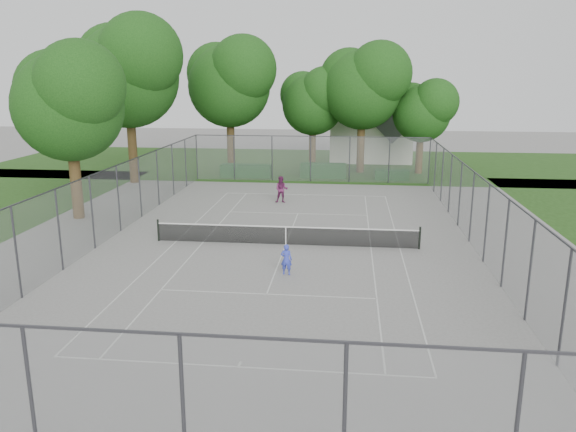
# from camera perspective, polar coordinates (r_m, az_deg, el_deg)

# --- Properties ---
(ground) EXTENTS (120.00, 120.00, 0.00)m
(ground) POSITION_cam_1_polar(r_m,az_deg,el_deg) (27.37, -0.23, -2.94)
(ground) COLOR slate
(ground) RESTS_ON ground
(grass_far) EXTENTS (60.00, 20.00, 0.00)m
(grass_far) POSITION_cam_1_polar(r_m,az_deg,el_deg) (52.70, 2.97, 5.33)
(grass_far) COLOR #1E4212
(grass_far) RESTS_ON ground
(court_markings) EXTENTS (11.03, 23.83, 0.01)m
(court_markings) POSITION_cam_1_polar(r_m,az_deg,el_deg) (27.37, -0.23, -2.93)
(court_markings) COLOR beige
(court_markings) RESTS_ON ground
(tennis_net) EXTENTS (12.87, 0.10, 1.10)m
(tennis_net) POSITION_cam_1_polar(r_m,az_deg,el_deg) (27.22, -0.23, -1.92)
(tennis_net) COLOR black
(tennis_net) RESTS_ON ground
(perimeter_fence) EXTENTS (18.08, 34.08, 3.52)m
(perimeter_fence) POSITION_cam_1_polar(r_m,az_deg,el_deg) (26.89, -0.23, 0.74)
(perimeter_fence) COLOR #38383D
(perimeter_fence) RESTS_ON ground
(tree_far_left) EXTENTS (7.83, 7.15, 11.25)m
(tree_far_left) POSITION_cam_1_polar(r_m,az_deg,el_deg) (47.77, -5.88, 13.68)
(tree_far_left) COLOR #3E2C16
(tree_far_left) RESTS_ON ground
(tree_far_midleft) EXTENTS (6.12, 5.59, 8.80)m
(tree_far_midleft) POSITION_cam_1_polar(r_m,az_deg,el_deg) (49.26, 2.63, 11.78)
(tree_far_midleft) COLOR #3E2C16
(tree_far_midleft) RESTS_ON ground
(tree_far_midright) EXTENTS (7.50, 6.85, 10.78)m
(tree_far_midright) POSITION_cam_1_polar(r_m,az_deg,el_deg) (47.70, 7.71, 13.24)
(tree_far_midright) COLOR #3E2C16
(tree_far_midright) RESTS_ON ground
(tree_far_right) EXTENTS (5.45, 4.97, 7.83)m
(tree_far_right) POSITION_cam_1_polar(r_m,az_deg,el_deg) (48.13, 13.54, 10.56)
(tree_far_right) COLOR #3E2C16
(tree_far_right) RESTS_ON ground
(tree_side_back) EXTENTS (8.64, 7.89, 12.42)m
(tree_side_back) POSITION_cam_1_polar(r_m,az_deg,el_deg) (44.18, -15.93, 14.25)
(tree_side_back) COLOR #3E2C16
(tree_side_back) RESTS_ON ground
(tree_side_front) EXTENTS (6.91, 6.31, 9.94)m
(tree_side_front) POSITION_cam_1_polar(r_m,az_deg,el_deg) (33.70, -21.37, 11.12)
(tree_side_front) COLOR #3E2C16
(tree_side_front) RESTS_ON ground
(hedge_left) EXTENTS (4.08, 1.22, 1.02)m
(hedge_left) POSITION_cam_1_polar(r_m,az_deg,el_deg) (45.83, -4.26, 4.62)
(hedge_left) COLOR #154317
(hedge_left) RESTS_ON ground
(hedge_mid) EXTENTS (3.67, 1.05, 1.15)m
(hedge_mid) POSITION_cam_1_polar(r_m,az_deg,el_deg) (45.44, 3.61, 4.64)
(hedge_mid) COLOR #154317
(hedge_mid) RESTS_ON ground
(hedge_right) EXTENTS (2.64, 0.97, 0.79)m
(hedge_right) POSITION_cam_1_polar(r_m,az_deg,el_deg) (45.14, 10.50, 4.14)
(hedge_right) COLOR #154317
(hedge_right) RESTS_ON ground
(house) EXTENTS (7.60, 5.89, 9.46)m
(house) POSITION_cam_1_polar(r_m,az_deg,el_deg) (55.16, 8.42, 9.57)
(house) COLOR silver
(house) RESTS_ON ground
(girl_player) EXTENTS (0.50, 0.35, 1.30)m
(girl_player) POSITION_cam_1_polar(r_m,az_deg,el_deg) (23.20, -0.17, -4.43)
(girl_player) COLOR blue
(girl_player) RESTS_ON ground
(woman_player) EXTENTS (0.85, 0.67, 1.73)m
(woman_player) POSITION_cam_1_polar(r_m,az_deg,el_deg) (36.25, -0.66, 2.71)
(woman_player) COLOR #682250
(woman_player) RESTS_ON ground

